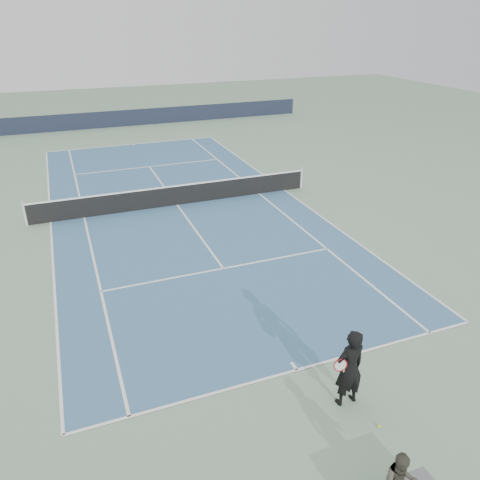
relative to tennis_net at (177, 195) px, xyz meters
name	(u,v)px	position (x,y,z in m)	size (l,w,h in m)	color
ground	(177,205)	(0.00, 0.00, -0.50)	(80.00, 80.00, 0.00)	gray
court_surface	(177,205)	(0.00, 0.00, -0.50)	(10.97, 23.77, 0.01)	#396387
tennis_net	(177,195)	(0.00, 0.00, 0.00)	(12.90, 0.10, 1.07)	silver
windscreen_far	(119,119)	(0.00, 17.88, 0.10)	(30.00, 0.25, 1.20)	black
tennis_player	(349,368)	(0.54, -13.20, 0.47)	(0.83, 0.57, 1.95)	black
tennis_ball	(379,426)	(0.81, -14.10, -0.47)	(0.07, 0.07, 0.07)	yellow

